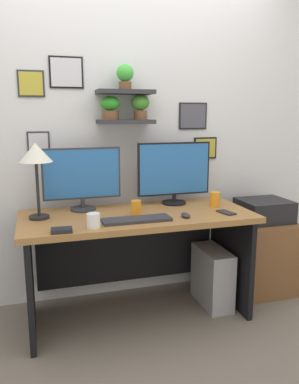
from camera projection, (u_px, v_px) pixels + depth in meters
name	position (u px, v px, depth m)	size (l,w,h in m)	color
ground_plane	(138.00, 314.00, 2.79)	(8.00, 8.00, 0.00)	#70665B
back_wall_assembly	(122.00, 122.00, 2.93)	(4.40, 0.24, 2.70)	silver
desk	(136.00, 241.00, 2.74)	(1.57, 0.68, 0.75)	#9E6B38
monitor_left	(82.00, 177.00, 2.70)	(0.54, 0.18, 0.44)	#2D2D33
monitor_right	(174.00, 172.00, 2.90)	(0.56, 0.18, 0.46)	black
keyboard	(137.00, 220.00, 2.46)	(0.44, 0.14, 0.02)	#2D2D33
computer_mouse	(186.00, 215.00, 2.55)	(0.06, 0.09, 0.03)	#2D2D33
desk_lamp	(36.00, 157.00, 2.44)	(0.21, 0.21, 0.49)	black
cell_phone	(226.00, 212.00, 2.66)	(0.07, 0.14, 0.01)	black
coffee_mug	(93.00, 221.00, 2.30)	(0.08, 0.08, 0.09)	white
pen_cup	(136.00, 208.00, 2.59)	(0.07, 0.07, 0.10)	orange
scissors_tray	(62.00, 230.00, 2.23)	(0.12, 0.08, 0.02)	black
water_cup	(215.00, 199.00, 2.83)	(0.07, 0.07, 0.11)	orange
drawer_cabinet	(261.00, 255.00, 3.17)	(0.44, 0.50, 0.58)	brown
printer	(264.00, 210.00, 3.10)	(0.38, 0.34, 0.17)	black
computer_tower_right	(212.00, 277.00, 2.92)	(0.18, 0.40, 0.43)	#99999E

